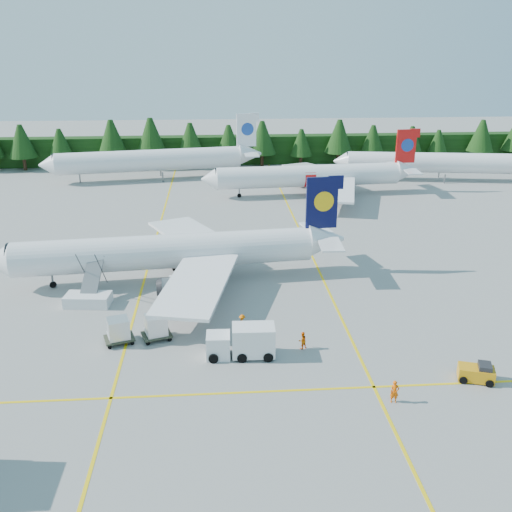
{
  "coord_description": "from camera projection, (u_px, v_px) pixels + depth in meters",
  "views": [
    {
      "loc": [
        -5.84,
        -42.81,
        24.87
      ],
      "look_at": [
        -1.64,
        14.12,
        3.5
      ],
      "focal_mm": 40.0,
      "sensor_mm": 36.0,
      "label": 1
    }
  ],
  "objects": [
    {
      "name": "airliner_far_left",
      "position": [
        144.0,
        160.0,
        109.29
      ],
      "size": [
        41.13,
        10.01,
        12.02
      ],
      "rotation": [
        0.0,
        0.0,
        0.16
      ],
      "color": "white",
      "rests_on": "ground"
    },
    {
      "name": "ground",
      "position": [
        287.0,
        351.0,
        49.1
      ],
      "size": [
        320.0,
        320.0,
        0.0
      ],
      "primitive_type": "plane",
      "color": "#979692",
      "rests_on": "ground"
    },
    {
      "name": "baggage_tug",
      "position": [
        477.0,
        373.0,
        44.54
      ],
      "size": [
        3.01,
        2.21,
        1.44
      ],
      "rotation": [
        0.0,
        0.0,
        -0.32
      ],
      "color": "orange",
      "rests_on": "ground"
    },
    {
      "name": "treeline_hedge",
      "position": [
        241.0,
        150.0,
        124.64
      ],
      "size": [
        220.0,
        4.0,
        6.0
      ],
      "primitive_type": "cube",
      "color": "black",
      "rests_on": "ground"
    },
    {
      "name": "taxi_stripe_a",
      "position": [
        147.0,
        269.0,
        66.82
      ],
      "size": [
        0.25,
        120.0,
        0.01
      ],
      "primitive_type": "cube",
      "color": "yellow",
      "rests_on": "ground"
    },
    {
      "name": "uld_pair",
      "position": [
        137.0,
        328.0,
        50.26
      ],
      "size": [
        6.22,
        3.02,
        1.94
      ],
      "rotation": [
        0.0,
        0.0,
        0.3
      ],
      "color": "#2F3325",
      "rests_on": "ground"
    },
    {
      "name": "airliner_red",
      "position": [
        305.0,
        176.0,
        98.34
      ],
      "size": [
        37.59,
        30.84,
        10.93
      ],
      "rotation": [
        0.0,
        0.0,
        0.08
      ],
      "color": "white",
      "rests_on": "ground"
    },
    {
      "name": "airstairs",
      "position": [
        89.0,
        296.0,
        57.67
      ],
      "size": [
        4.7,
        6.38,
        4.04
      ],
      "rotation": [
        0.0,
        0.0,
        -0.1
      ],
      "color": "white",
      "rests_on": "ground"
    },
    {
      "name": "service_truck",
      "position": [
        241.0,
        342.0,
        47.82
      ],
      "size": [
        5.79,
        2.28,
        2.77
      ],
      "rotation": [
        0.0,
        0.0,
        -0.03
      ],
      "color": "silver",
      "rests_on": "ground"
    },
    {
      "name": "taxi_stripe_cross",
      "position": [
        297.0,
        390.0,
        43.5
      ],
      "size": [
        80.0,
        0.25,
        0.01
      ],
      "primitive_type": "cube",
      "color": "yellow",
      "rests_on": "ground"
    },
    {
      "name": "taxi_stripe_b",
      "position": [
        316.0,
        265.0,
        68.19
      ],
      "size": [
        0.25,
        120.0,
        0.01
      ],
      "primitive_type": "cube",
      "color": "yellow",
      "rests_on": "ground"
    },
    {
      "name": "crew_a",
      "position": [
        395.0,
        392.0,
        41.77
      ],
      "size": [
        0.69,
        0.5,
        1.77
      ],
      "primitive_type": "imported",
      "rotation": [
        0.0,
        0.0,
        -0.12
      ],
      "color": "#E85504",
      "rests_on": "ground"
    },
    {
      "name": "airliner_navy",
      "position": [
        160.0,
        253.0,
        62.44
      ],
      "size": [
        38.11,
        31.24,
        11.08
      ],
      "rotation": [
        0.0,
        0.0,
        0.09
      ],
      "color": "white",
      "rests_on": "ground"
    },
    {
      "name": "airliner_far_right",
      "position": [
        427.0,
        162.0,
        108.92
      ],
      "size": [
        38.22,
        9.13,
        11.16
      ],
      "rotation": [
        0.0,
        0.0,
        -0.15
      ],
      "color": "white",
      "rests_on": "ground"
    },
    {
      "name": "crew_b",
      "position": [
        302.0,
        340.0,
        49.2
      ],
      "size": [
        0.95,
        0.87,
        1.57
      ],
      "primitive_type": "imported",
      "rotation": [
        0.0,
        0.0,
        3.6
      ],
      "color": "#FC6305",
      "rests_on": "ground"
    },
    {
      "name": "crew_c",
      "position": [
        242.0,
        323.0,
        52.23
      ],
      "size": [
        0.55,
        0.73,
        1.63
      ],
      "primitive_type": "imported",
      "rotation": [
        0.0,
        0.0,
        1.42
      ],
      "color": "#E36104",
      "rests_on": "ground"
    }
  ]
}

